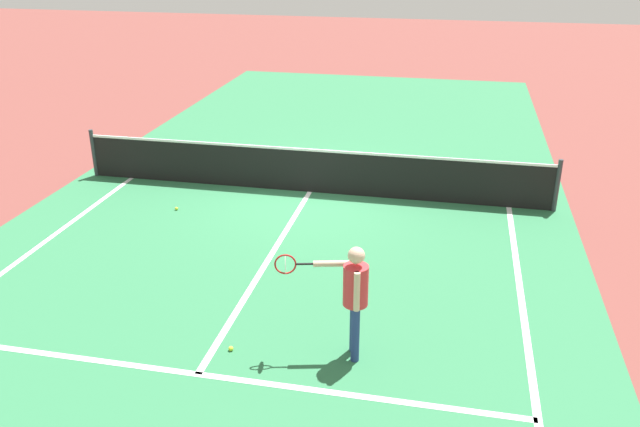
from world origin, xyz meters
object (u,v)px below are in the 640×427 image
at_px(net, 310,170).
at_px(tennis_ball_mid_court, 231,349).
at_px(player_near, 353,290).
at_px(tennis_ball_near_net, 177,209).

height_order(net, tennis_ball_mid_court, net).
bearing_deg(player_near, net, 108.08).
bearing_deg(tennis_ball_near_net, player_near, -44.09).
distance_m(net, player_near, 5.90).
bearing_deg(net, tennis_ball_mid_court, -87.64).
xyz_separation_m(player_near, tennis_ball_near_net, (-4.21, 4.08, -0.94)).
relative_size(tennis_ball_mid_court, tennis_ball_near_net, 1.00).
bearing_deg(tennis_ball_mid_court, tennis_ball_near_net, 121.30).
height_order(tennis_ball_mid_court, tennis_ball_near_net, same).
bearing_deg(tennis_ball_near_net, tennis_ball_mid_court, -58.70).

